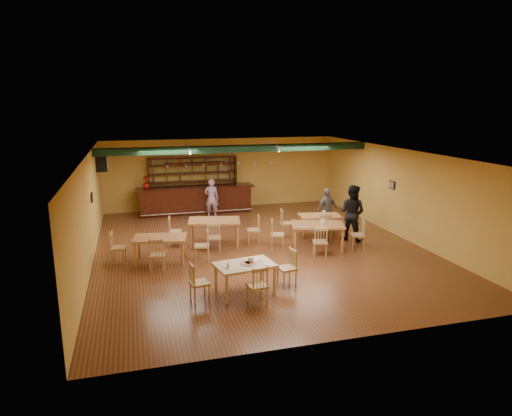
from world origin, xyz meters
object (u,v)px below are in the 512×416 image
object	(u,v)px
dining_table_a	(214,232)
dining_table_d	(317,236)
bar_counter	(196,200)
patron_bar	(212,198)
patron_right_a	(352,213)
dining_table_c	(160,249)
dining_table_b	(319,225)
near_table	(245,278)

from	to	relation	value
dining_table_a	dining_table_d	world-z (taller)	dining_table_a
dining_table_a	bar_counter	bearing A→B (deg)	101.02
dining_table_a	patron_bar	distance (m)	3.67
patron_bar	patron_right_a	xyz separation A→B (m)	(3.96, -4.34, 0.16)
dining_table_c	dining_table_d	world-z (taller)	dining_table_d
bar_counter	dining_table_b	world-z (taller)	bar_counter
near_table	patron_right_a	xyz separation A→B (m)	(4.49, 3.31, 0.57)
dining_table_a	dining_table_b	xyz separation A→B (m)	(3.70, 0.08, -0.05)
dining_table_c	dining_table_d	bearing A→B (deg)	9.72
dining_table_b	dining_table_c	world-z (taller)	dining_table_c
dining_table_a	patron_right_a	distance (m)	4.59
patron_right_a	patron_bar	bearing A→B (deg)	3.05
bar_counter	dining_table_d	size ratio (longest dim) A/B	2.99
bar_counter	dining_table_d	xyz separation A→B (m)	(3.02, -5.75, -0.16)
patron_bar	patron_right_a	bearing A→B (deg)	148.09
bar_counter	near_table	world-z (taller)	bar_counter
dining_table_a	dining_table_c	bearing A→B (deg)	-134.18
dining_table_d	patron_bar	size ratio (longest dim) A/B	1.04
dining_table_c	dining_table_d	size ratio (longest dim) A/B	0.92
dining_table_a	patron_right_a	xyz separation A→B (m)	(4.50, -0.72, 0.53)
dining_table_c	near_table	world-z (taller)	dining_table_c
dining_table_d	near_table	bearing A→B (deg)	-121.34
dining_table_c	patron_right_a	bearing A→B (deg)	15.20
near_table	patron_right_a	world-z (taller)	patron_right_a
dining_table_b	patron_bar	xyz separation A→B (m)	(-3.16, 3.54, 0.42)
near_table	patron_bar	bearing A→B (deg)	76.77
patron_bar	dining_table_d	bearing A→B (deg)	132.57
dining_table_c	patron_bar	size ratio (longest dim) A/B	0.96
dining_table_c	bar_counter	bearing A→B (deg)	82.70
dining_table_a	patron_bar	bearing A→B (deg)	92.69
dining_table_b	dining_table_c	bearing A→B (deg)	-157.54
near_table	patron_right_a	distance (m)	5.61
bar_counter	dining_table_a	xyz separation A→B (m)	(-0.02, -4.44, -0.16)
bar_counter	patron_right_a	distance (m)	6.85
bar_counter	dining_table_a	bearing A→B (deg)	-90.29
dining_table_a	near_table	world-z (taller)	dining_table_a
bar_counter	dining_table_b	xyz separation A→B (m)	(3.68, -4.36, -0.21)
dining_table_b	dining_table_d	size ratio (longest dim) A/B	0.88
dining_table_c	dining_table_b	bearing A→B (deg)	23.96
patron_right_a	near_table	bearing A→B (deg)	87.08
dining_table_a	dining_table_c	size ratio (longest dim) A/B	1.10
dining_table_b	near_table	world-z (taller)	near_table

